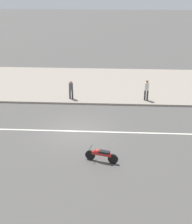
% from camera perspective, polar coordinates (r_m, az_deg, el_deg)
% --- Properties ---
extents(ground_plane, '(160.00, 160.00, 0.00)m').
position_cam_1_polar(ground_plane, '(20.43, -3.72, -3.52)').
color(ground_plane, '#4C4947').
extents(lane_centre_stripe, '(50.40, 0.14, 0.01)m').
position_cam_1_polar(lane_centre_stripe, '(20.43, -3.72, -3.51)').
color(lane_centre_stripe, silver).
rests_on(lane_centre_stripe, ground).
extents(kerb_strip, '(68.00, 10.00, 0.15)m').
position_cam_1_polar(kerb_strip, '(29.20, -1.55, 5.20)').
color(kerb_strip, gray).
rests_on(kerb_strip, ground).
extents(motorcycle_0, '(1.82, 0.72, 0.80)m').
position_cam_1_polar(motorcycle_0, '(17.03, 0.95, -7.81)').
color(motorcycle_0, black).
rests_on(motorcycle_0, ground).
extents(pedestrian_near_clock, '(0.34, 0.34, 1.56)m').
position_cam_1_polar(pedestrian_near_clock, '(25.10, -4.60, 4.36)').
color(pedestrian_near_clock, '#333338').
rests_on(pedestrian_near_clock, kerb_strip).
extents(pedestrian_far_end, '(0.34, 0.34, 1.70)m').
position_cam_1_polar(pedestrian_far_end, '(25.01, 9.24, 4.27)').
color(pedestrian_far_end, '#333338').
rests_on(pedestrian_far_end, kerb_strip).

